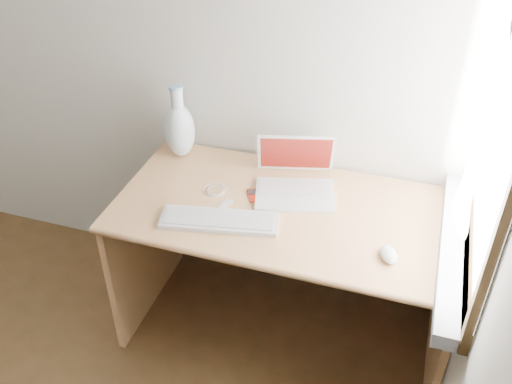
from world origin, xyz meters
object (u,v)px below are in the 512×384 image
(desk, at_px, (291,236))
(vase, at_px, (179,128))
(laptop, at_px, (298,181))
(external_keyboard, at_px, (219,220))

(desk, bearing_deg, vase, 164.60)
(laptop, bearing_deg, external_keyboard, -143.20)
(desk, distance_m, external_keyboard, 0.42)
(desk, bearing_deg, laptop, 79.53)
(desk, height_order, laptop, laptop)
(external_keyboard, bearing_deg, vase, 118.13)
(vase, bearing_deg, laptop, -10.89)
(external_keyboard, bearing_deg, laptop, 40.27)
(laptop, bearing_deg, vase, 154.20)
(desk, bearing_deg, external_keyboard, -131.91)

